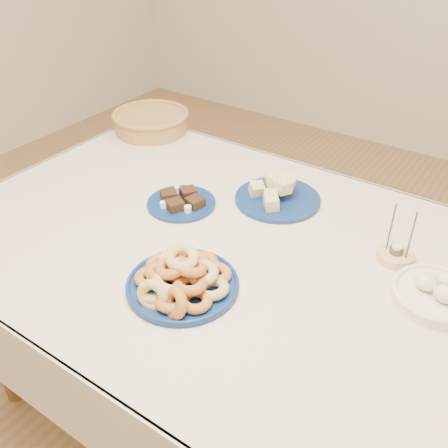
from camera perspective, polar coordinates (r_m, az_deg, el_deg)
The scene contains 8 objects.
ground at distance 1.93m, azimuth 0.90°, elevation -20.60°, with size 5.00×5.00×0.00m, color olive.
dining_table at distance 1.45m, azimuth 1.12°, elevation -5.81°, with size 1.71×1.11×0.75m.
donut_platter at distance 1.23m, azimuth -4.90°, elevation -6.27°, with size 0.29×0.29×0.13m.
melon_plate at distance 1.58m, azimuth 6.02°, elevation 3.51°, with size 0.33×0.33×0.09m.
brownie_plate at distance 1.56m, azimuth -4.90°, elevation 2.55°, with size 0.28×0.28×0.04m.
wicker_basket at distance 2.06m, azimuth -8.35°, elevation 11.57°, with size 0.37×0.37×0.08m.
candle_holder at distance 1.40m, azimuth 18.99°, elevation -3.35°, with size 0.11×0.11×0.16m.
egg_bowl at distance 1.30m, azimuth 23.12°, elevation -7.33°, with size 0.24×0.24×0.07m.
Camera 1 is at (0.61, -0.93, 1.58)m, focal length 40.00 mm.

